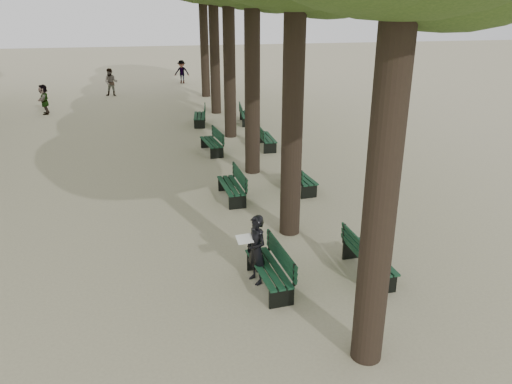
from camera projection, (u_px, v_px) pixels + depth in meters
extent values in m
plane|color=tan|center=(257.00, 301.00, 10.13)|extent=(120.00, 120.00, 0.00)
cylinder|color=#33261C|center=(386.00, 146.00, 7.23)|extent=(0.52, 0.52, 7.50)
cylinder|color=#33261C|center=(293.00, 89.00, 11.80)|extent=(0.52, 0.52, 7.50)
cylinder|color=#33261C|center=(252.00, 64.00, 16.36)|extent=(0.52, 0.52, 7.50)
cylinder|color=#33261C|center=(229.00, 50.00, 20.93)|extent=(0.52, 0.52, 7.50)
cylinder|color=#33261C|center=(214.00, 40.00, 25.49)|extent=(0.52, 0.52, 7.50)
cylinder|color=#33261C|center=(204.00, 34.00, 30.06)|extent=(0.52, 0.52, 7.50)
cube|color=black|center=(268.00, 277.00, 10.57)|extent=(0.69, 1.84, 0.45)
cube|color=black|center=(268.00, 268.00, 10.49)|extent=(0.71, 1.84, 0.04)
cube|color=black|center=(281.00, 255.00, 10.47)|extent=(0.21, 1.80, 0.40)
cube|color=black|center=(231.00, 192.00, 15.21)|extent=(0.64, 1.83, 0.45)
cube|color=black|center=(231.00, 185.00, 15.13)|extent=(0.66, 1.83, 0.04)
cube|color=black|center=(240.00, 176.00, 15.10)|extent=(0.16, 1.80, 0.40)
cube|color=black|center=(211.00, 147.00, 19.81)|extent=(0.75, 1.85, 0.45)
cube|color=black|center=(211.00, 142.00, 19.73)|extent=(0.77, 1.86, 0.04)
cube|color=black|center=(218.00, 135.00, 19.72)|extent=(0.28, 1.79, 0.40)
cube|color=black|center=(199.00, 120.00, 24.24)|extent=(0.73, 1.85, 0.45)
cube|color=black|center=(199.00, 116.00, 24.16)|extent=(0.75, 1.85, 0.04)
cube|color=black|center=(205.00, 110.00, 24.09)|extent=(0.25, 1.79, 0.40)
cube|color=black|center=(369.00, 266.00, 11.04)|extent=(0.61, 1.82, 0.45)
cube|color=black|center=(370.00, 257.00, 10.96)|extent=(0.63, 1.82, 0.04)
cube|color=black|center=(359.00, 247.00, 10.80)|extent=(0.13, 1.80, 0.40)
cube|color=black|center=(300.00, 183.00, 16.00)|extent=(0.71, 1.85, 0.45)
cube|color=black|center=(300.00, 176.00, 15.92)|extent=(0.73, 1.85, 0.04)
cube|color=black|center=(292.00, 169.00, 15.74)|extent=(0.24, 1.79, 0.40)
cube|color=black|center=(266.00, 143.00, 20.47)|extent=(0.53, 1.80, 0.45)
cube|color=black|center=(266.00, 137.00, 20.39)|extent=(0.55, 1.80, 0.04)
cube|color=black|center=(260.00, 131.00, 20.24)|extent=(0.05, 1.80, 0.40)
cube|color=black|center=(247.00, 119.00, 24.51)|extent=(0.69, 1.84, 0.45)
cube|color=black|center=(247.00, 114.00, 24.43)|extent=(0.71, 1.84, 0.04)
cube|color=black|center=(241.00, 109.00, 24.31)|extent=(0.22, 1.80, 0.40)
imported|color=black|center=(256.00, 250.00, 10.58)|extent=(0.52, 0.69, 1.55)
cube|color=white|center=(245.00, 239.00, 10.43)|extent=(0.37, 0.29, 0.12)
imported|color=#262628|center=(182.00, 72.00, 35.99)|extent=(1.10, 0.57, 1.63)
imported|color=#262628|center=(111.00, 82.00, 31.22)|extent=(0.88, 0.49, 1.70)
imported|color=#262628|center=(44.00, 99.00, 26.32)|extent=(0.43, 1.47, 1.56)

